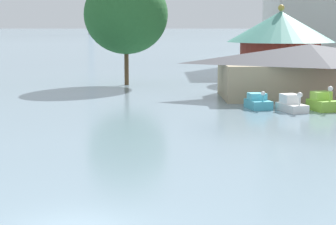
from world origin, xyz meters
TOP-DOWN VIEW (x-y plane):
  - pedal_boat_cyan at (10.17, 26.10)m, footprint 1.91×2.56m
  - pedal_boat_white at (12.36, 24.67)m, footprint 2.03×2.93m
  - pedal_boat_lime at (14.76, 24.99)m, footprint 2.12×2.58m
  - boathouse at (15.69, 32.53)m, footprint 16.21×8.96m
  - green_roof_pavilion at (15.81, 45.15)m, footprint 11.49×11.49m
  - shoreline_tree_mid at (-0.66, 43.65)m, footprint 8.71×8.71m

SIDE VIEW (x-z plane):
  - pedal_boat_cyan at x=10.17m, z-range -0.25..1.18m
  - pedal_boat_white at x=12.36m, z-range -0.27..1.26m
  - pedal_boat_lime at x=14.76m, z-range -0.38..1.52m
  - boathouse at x=15.69m, z-range 0.12..4.76m
  - green_roof_pavilion at x=15.81m, z-range 0.21..8.63m
  - shoreline_tree_mid at x=-0.66m, z-range 1.61..13.04m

